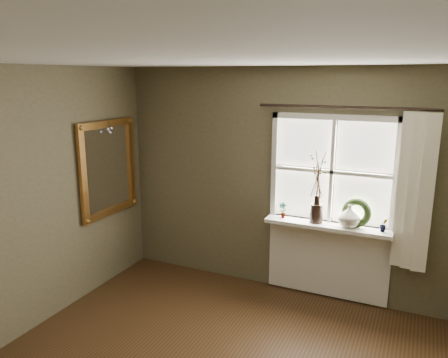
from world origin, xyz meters
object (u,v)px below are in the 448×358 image
(wreath, at_px, (356,216))
(cream_vase, at_px, (349,216))
(gilt_mirror, at_px, (108,168))
(dark_jug, at_px, (316,213))

(wreath, bearing_deg, cream_vase, -142.33)
(wreath, xyz_separation_m, gilt_mirror, (-2.81, -0.58, 0.39))
(dark_jug, xyz_separation_m, gilt_mirror, (-2.39, -0.54, 0.40))
(dark_jug, relative_size, wreath, 0.67)
(wreath, relative_size, gilt_mirror, 0.27)
(cream_vase, height_order, gilt_mirror, gilt_mirror)
(cream_vase, bearing_deg, wreath, 32.11)
(wreath, height_order, gilt_mirror, gilt_mirror)
(cream_vase, height_order, wreath, wreath)
(wreath, bearing_deg, dark_jug, -168.95)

